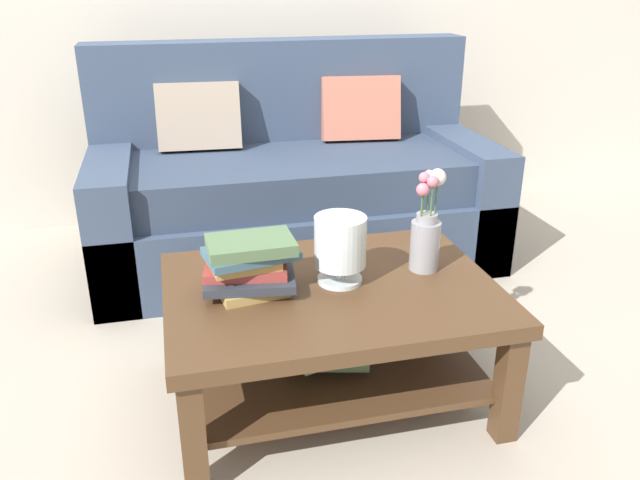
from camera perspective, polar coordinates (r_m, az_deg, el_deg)
ground_plane at (r=2.60m, az=1.08°, el=-9.11°), size 10.00×10.00×0.00m
couch at (r=3.25m, az=-2.40°, el=4.64°), size 1.94×0.90×1.06m
coffee_table at (r=2.15m, az=0.92°, el=-6.98°), size 1.07×0.79×0.43m
book_stack_main at (r=2.03m, az=-6.34°, el=-2.21°), size 0.31×0.24×0.18m
glass_hurricane_vase at (r=2.06m, az=1.81°, el=-0.38°), size 0.17×0.17×0.23m
flower_pitcher at (r=2.18m, az=9.43°, el=0.70°), size 0.11×0.10×0.35m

